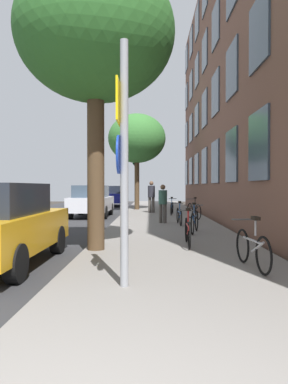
{
  "coord_description": "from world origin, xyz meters",
  "views": [
    {
      "loc": [
        0.53,
        -1.23,
        1.56
      ],
      "look_at": [
        0.28,
        12.5,
        1.36
      ],
      "focal_mm": 32.95,
      "sensor_mm": 36.0,
      "label": 1
    }
  ],
  "objects": [
    {
      "name": "ground_plane",
      "position": [
        -2.4,
        15.0,
        0.0
      ],
      "size": [
        41.8,
        41.8,
        0.0
      ],
      "primitive_type": "plane",
      "color": "#332D28"
    },
    {
      "name": "road_asphalt",
      "position": [
        -4.5,
        15.0,
        0.01
      ],
      "size": [
        7.0,
        38.0,
        0.01
      ],
      "primitive_type": "cube",
      "color": "#2D2D30",
      "rests_on": "ground"
    },
    {
      "name": "sidewalk",
      "position": [
        1.1,
        15.0,
        0.06
      ],
      "size": [
        4.2,
        38.0,
        0.12
      ],
      "primitive_type": "cube",
      "color": "gray",
      "rests_on": "ground"
    },
    {
      "name": "building_facade",
      "position": [
        3.69,
        14.5,
        6.59
      ],
      "size": [
        0.56,
        27.0,
        13.13
      ],
      "color": "brown",
      "rests_on": "ground"
    },
    {
      "name": "sign_post",
      "position": [
        0.13,
        3.85,
        2.05
      ],
      "size": [
        0.16,
        0.6,
        3.56
      ],
      "color": "gray",
      "rests_on": "sidewalk"
    },
    {
      "name": "traffic_light",
      "position": [
        -0.42,
        23.05,
        2.69
      ],
      "size": [
        0.43,
        0.24,
        3.76
      ],
      "color": "black",
      "rests_on": "sidewalk"
    },
    {
      "name": "tree_near",
      "position": [
        -0.72,
        6.82,
        5.02
      ],
      "size": [
        3.63,
        3.63,
        6.48
      ],
      "color": "#4C3823",
      "rests_on": "sidewalk"
    },
    {
      "name": "tree_far",
      "position": [
        -0.32,
        21.16,
        4.61
      ],
      "size": [
        3.65,
        3.65,
        6.06
      ],
      "color": "#4C3823",
      "rests_on": "sidewalk"
    },
    {
      "name": "bicycle_0",
      "position": [
        2.33,
        4.99,
        0.48
      ],
      "size": [
        0.42,
        1.61,
        0.93
      ],
      "color": "black",
      "rests_on": "sidewalk"
    },
    {
      "name": "bicycle_1",
      "position": [
        1.45,
        7.39,
        0.48
      ],
      "size": [
        0.42,
        1.7,
        0.93
      ],
      "color": "black",
      "rests_on": "sidewalk"
    },
    {
      "name": "bicycle_2",
      "position": [
        1.92,
        9.79,
        0.49
      ],
      "size": [
        0.56,
        1.65,
        0.96
      ],
      "color": "black",
      "rests_on": "sidewalk"
    },
    {
      "name": "bicycle_3",
      "position": [
        1.64,
        12.19,
        0.47
      ],
      "size": [
        0.42,
        1.67,
        0.9
      ],
      "color": "black",
      "rests_on": "sidewalk"
    },
    {
      "name": "bicycle_4",
      "position": [
        2.49,
        14.59,
        0.5
      ],
      "size": [
        0.54,
        1.7,
        0.98
      ],
      "color": "black",
      "rests_on": "sidewalk"
    },
    {
      "name": "bicycle_5",
      "position": [
        1.65,
        16.99,
        0.48
      ],
      "size": [
        0.42,
        1.62,
        0.92
      ],
      "color": "black",
      "rests_on": "sidewalk"
    },
    {
      "name": "pedestrian_0",
      "position": [
        1.03,
        12.74,
        0.99
      ],
      "size": [
        0.48,
        0.48,
        1.53
      ],
      "color": "#4C4742",
      "rests_on": "sidewalk"
    },
    {
      "name": "pedestrian_1",
      "position": [
        0.59,
        18.4,
        1.12
      ],
      "size": [
        0.47,
        0.47,
        1.76
      ],
      "color": "#4C4742",
      "rests_on": "sidewalk"
    },
    {
      "name": "car_1",
      "position": [
        -2.49,
        16.81,
        0.84
      ],
      "size": [
        1.89,
        4.03,
        1.62
      ],
      "color": "silver",
      "rests_on": "road_asphalt"
    },
    {
      "name": "car_2",
      "position": [
        -2.32,
        26.82,
        0.84
      ],
      "size": [
        1.82,
        4.34,
        1.62
      ],
      "color": "navy",
      "rests_on": "road_asphalt"
    }
  ]
}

